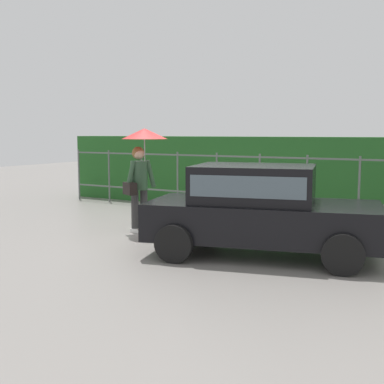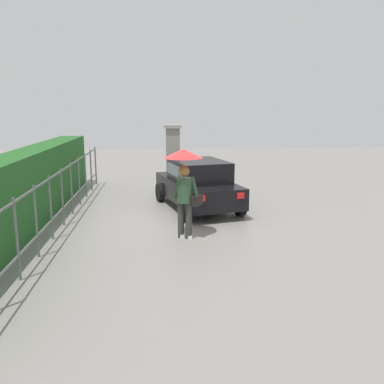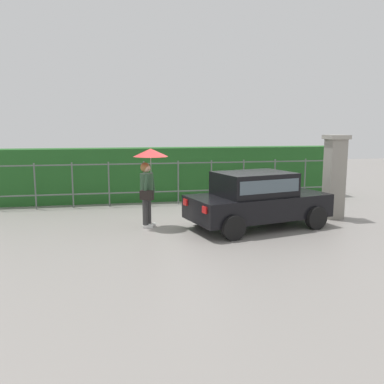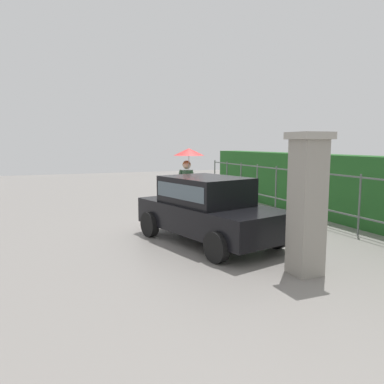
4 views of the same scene
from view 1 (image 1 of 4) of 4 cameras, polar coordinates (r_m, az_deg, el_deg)
The scene contains 5 objects.
ground_plane at distance 9.37m, azimuth 1.24°, elevation -5.46°, with size 40.00×40.00×0.00m, color gray.
car at distance 8.09m, azimuth 7.80°, elevation -1.69°, with size 3.99×2.57×1.48m.
pedestrian at distance 9.89m, azimuth -5.87°, elevation 4.01°, with size 0.91×0.91×2.09m.
fence_section at distance 12.03m, azimuth 7.81°, elevation 1.19°, with size 11.74×0.05×1.50m.
hedge_row at distance 12.89m, azimuth 9.43°, elevation 2.10°, with size 12.69×0.90×1.90m, color #235B23.
Camera 1 is at (4.43, -8.01, 2.00)m, focal length 46.05 mm.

